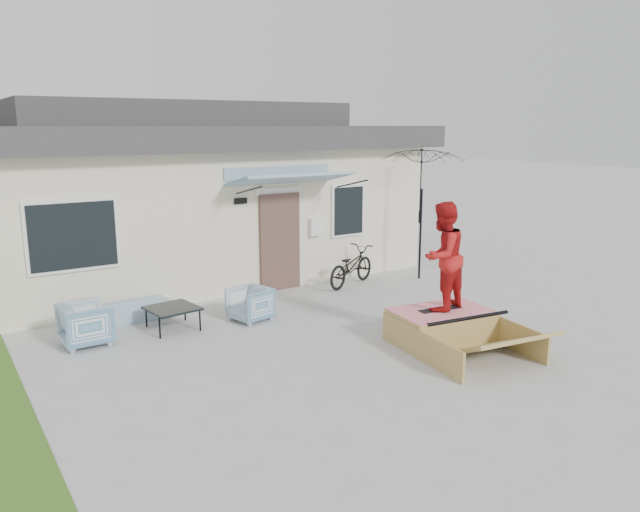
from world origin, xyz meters
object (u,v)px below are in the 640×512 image
patio_umbrella (421,204)px  skater (442,254)px  loveseat (127,305)px  bicycle (351,262)px  armchair_left (86,322)px  skate_ramp (441,326)px  skateboard (440,309)px  coffee_table (173,318)px  armchair_right (250,302)px

patio_umbrella → skater: 4.26m
loveseat → bicycle: size_ratio=0.91×
skater → patio_umbrella: bearing=-142.1°
armchair_left → skate_ramp: size_ratio=0.37×
loveseat → skateboard: (4.04, -3.90, 0.25)m
coffee_table → patio_umbrella: size_ratio=0.37×
armchair_left → coffee_table: size_ratio=0.96×
loveseat → skateboard: bearing=134.3°
skateboard → skater: 0.91m
loveseat → armchair_left: 1.31m
patio_umbrella → loveseat: bearing=175.4°
loveseat → coffee_table: size_ratio=1.89×
armchair_right → skateboard: (2.16, -2.68, 0.21)m
armchair_left → skater: (4.98, -2.99, 1.08)m
armchair_left → bicycle: size_ratio=0.47×
bicycle → skateboard: 3.85m
skater → armchair_right: bearing=-65.7°
patio_umbrella → skater: bearing=-127.6°
patio_umbrella → skate_ramp: bearing=-127.2°
bicycle → skate_ramp: (-0.90, -3.80, -0.27)m
skater → coffee_table: bearing=-54.9°
armchair_right → bicycle: bearing=96.4°
loveseat → skateboard: loveseat is taller
armchair_right → patio_umbrella: bearing=85.4°
skate_ramp → skater: size_ratio=1.18×
armchair_left → patio_umbrella: size_ratio=0.35×
skater → skateboard: bearing=-104.6°
armchair_left → skateboard: (4.98, -2.99, 0.16)m
loveseat → coffee_table: bearing=118.1°
coffee_table → skate_ramp: 4.64m
armchair_left → loveseat: bearing=-47.8°
armchair_right → skater: 3.62m
armchair_right → skater: bearing=25.9°
coffee_table → patio_umbrella: patio_umbrella is taller
armchair_left → bicycle: (5.87, 0.75, 0.14)m
patio_umbrella → skateboard: patio_umbrella is taller
bicycle → patio_umbrella: (1.70, -0.37, 1.22)m
skate_ramp → skater: skater is taller
coffee_table → patio_umbrella: (6.11, 0.38, 1.55)m
coffee_table → loveseat: bearing=119.8°
patio_umbrella → skater: skater is taller
skateboard → skater: (0.00, -0.00, 0.91)m
coffee_table → skater: (3.52, -2.99, 1.27)m
armchair_right → loveseat: bearing=-135.9°
coffee_table → skater: size_ratio=0.45×
loveseat → patio_umbrella: bearing=173.7°
armchair_right → skateboard: bearing=25.9°
bicycle → skater: bearing=144.6°
patio_umbrella → armchair_right: bearing=-171.7°
armchair_right → patio_umbrella: patio_umbrella is taller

